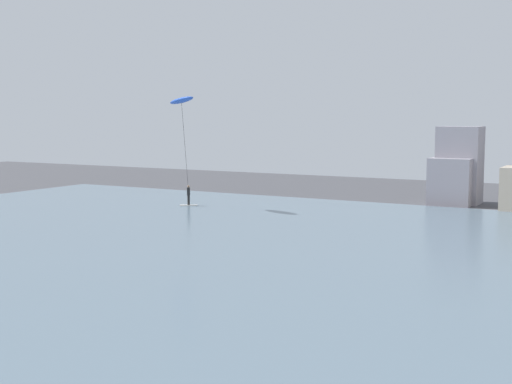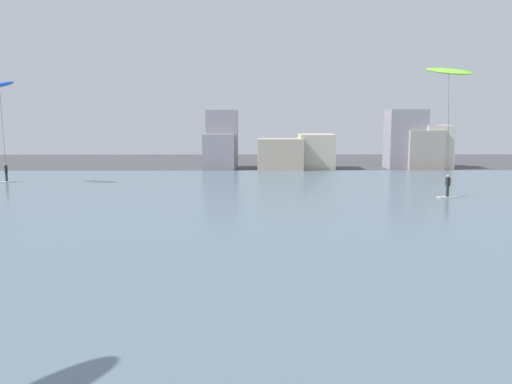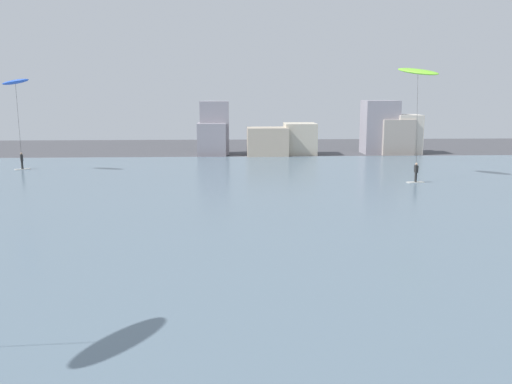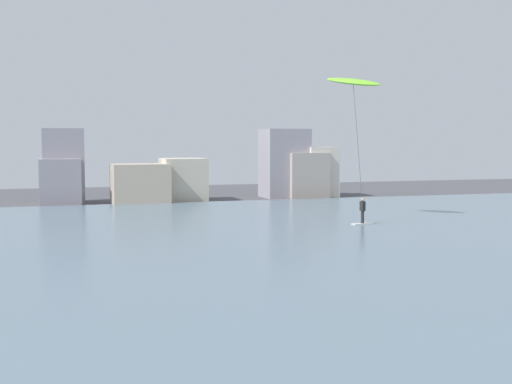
{
  "view_description": "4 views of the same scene",
  "coord_description": "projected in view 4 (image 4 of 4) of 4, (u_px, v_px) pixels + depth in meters",
  "views": [
    {
      "loc": [
        9.15,
        3.2,
        7.09
      ],
      "look_at": [
        0.66,
        18.3,
        5.21
      ],
      "focal_mm": 48.3,
      "sensor_mm": 36.0,
      "label": 1
    },
    {
      "loc": [
        -0.83,
        -1.12,
        6.27
      ],
      "look_at": [
        -0.66,
        16.3,
        3.75
      ],
      "focal_mm": 39.56,
      "sensor_mm": 36.0,
      "label": 2
    },
    {
      "loc": [
        -1.9,
        -4.74,
        7.62
      ],
      "look_at": [
        -1.0,
        15.08,
        3.88
      ],
      "focal_mm": 37.93,
      "sensor_mm": 36.0,
      "label": 3
    },
    {
      "loc": [
        -5.95,
        0.5,
        5.29
      ],
      "look_at": [
        -1.47,
        14.46,
        4.18
      ],
      "focal_mm": 47.79,
      "sensor_mm": 36.0,
      "label": 4
    }
  ],
  "objects": [
    {
      "name": "far_shore_buildings",
      "position": [
        210.0,
        173.0,
        61.05
      ],
      "size": [
        26.79,
        5.73,
        6.4
      ],
      "color": "gray",
      "rests_on": "ground"
    },
    {
      "name": "water_bay",
      "position": [
        176.0,
        255.0,
        31.25
      ],
      "size": [
        84.0,
        52.0,
        0.1
      ],
      "primitive_type": "cube",
      "color": "slate",
      "rests_on": "ground"
    },
    {
      "name": "kitesurfer_lime",
      "position": [
        354.0,
        91.0,
        44.7
      ],
      "size": [
        3.52,
        5.03,
        9.64
      ],
      "color": "silver",
      "rests_on": "water_bay"
    }
  ]
}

